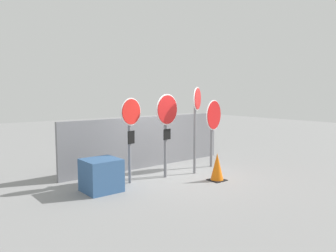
% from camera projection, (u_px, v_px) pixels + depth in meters
% --- Properties ---
extents(ground_plane, '(40.00, 40.00, 0.00)m').
position_uv_depth(ground_plane, '(175.00, 174.00, 9.57)').
color(ground_plane, gray).
extents(fence_back, '(5.99, 0.12, 1.62)m').
position_uv_depth(fence_back, '(149.00, 142.00, 10.49)').
color(fence_back, slate).
rests_on(fence_back, ground).
extents(stop_sign_0, '(0.70, 0.20, 2.25)m').
position_uv_depth(stop_sign_0, '(131.00, 124.00, 8.49)').
color(stop_sign_0, slate).
rests_on(stop_sign_0, ground).
extents(stop_sign_1, '(0.85, 0.20, 2.34)m').
position_uv_depth(stop_sign_1, '(167.00, 119.00, 9.06)').
color(stop_sign_1, slate).
rests_on(stop_sign_1, ground).
extents(stop_sign_2, '(0.60, 0.36, 2.54)m').
position_uv_depth(stop_sign_2, '(196.00, 112.00, 9.48)').
color(stop_sign_2, slate).
rests_on(stop_sign_2, ground).
extents(stop_sign_3, '(0.93, 0.30, 2.15)m').
position_uv_depth(stop_sign_3, '(213.00, 120.00, 10.39)').
color(stop_sign_3, slate).
rests_on(stop_sign_3, ground).
extents(traffic_cone_0, '(0.42, 0.42, 0.76)m').
position_uv_depth(traffic_cone_0, '(217.00, 167.00, 8.88)').
color(traffic_cone_0, black).
rests_on(traffic_cone_0, ground).
extents(storage_crate, '(0.84, 0.81, 0.79)m').
position_uv_depth(storage_crate, '(101.00, 175.00, 7.91)').
color(storage_crate, '#335684').
rests_on(storage_crate, ground).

